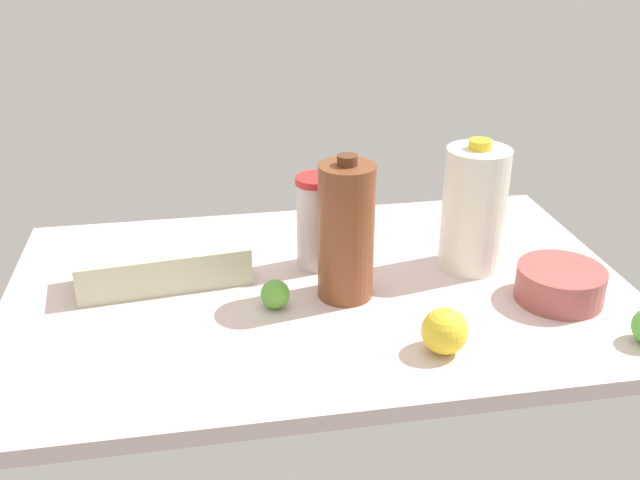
% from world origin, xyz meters
% --- Properties ---
extents(countertop, '(1.20, 0.76, 0.03)m').
position_xyz_m(countertop, '(0.00, 0.00, 0.01)').
color(countertop, beige).
rests_on(countertop, ground).
extents(chocolate_milk_jug, '(0.10, 0.10, 0.28)m').
position_xyz_m(chocolate_milk_jug, '(0.04, -0.04, 0.16)').
color(chocolate_milk_jug, brown).
rests_on(chocolate_milk_jug, countertop).
extents(egg_carton, '(0.34, 0.15, 0.08)m').
position_xyz_m(egg_carton, '(-0.30, 0.07, 0.07)').
color(egg_carton, beige).
rests_on(egg_carton, countertop).
extents(tumbler_cup, '(0.08, 0.08, 0.19)m').
position_xyz_m(tumbler_cup, '(0.01, 0.09, 0.13)').
color(tumbler_cup, beige).
rests_on(tumbler_cup, countertop).
extents(mixing_bowl, '(0.16, 0.16, 0.06)m').
position_xyz_m(mixing_bowl, '(0.43, -0.12, 0.06)').
color(mixing_bowl, '#9F4F4B').
rests_on(mixing_bowl, countertop).
extents(milk_jug, '(0.13, 0.13, 0.27)m').
position_xyz_m(milk_jug, '(0.32, 0.04, 0.16)').
color(milk_jug, white).
rests_on(milk_jug, countertop).
extents(lemon_far_back, '(0.08, 0.08, 0.08)m').
position_xyz_m(lemon_far_back, '(0.16, -0.25, 0.07)').
color(lemon_far_back, yellow).
rests_on(lemon_far_back, countertop).
extents(lime_beside_bowl, '(0.05, 0.05, 0.05)m').
position_xyz_m(lime_beside_bowl, '(-0.09, -0.06, 0.06)').
color(lime_beside_bowl, '#60AE3A').
rests_on(lime_beside_bowl, countertop).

